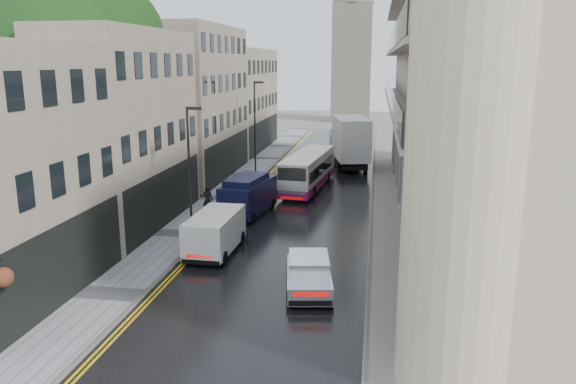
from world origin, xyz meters
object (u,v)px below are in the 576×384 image
(cream_bus, at_px, (285,177))
(pedestrian, at_px, (208,200))
(tree_far, at_px, (159,102))
(navy_van, at_px, (223,200))
(lamp_post_far, at_px, (255,128))
(silver_hatchback, at_px, (289,287))
(tree_near, at_px, (65,106))
(lamp_post_near, at_px, (190,177))
(white_van, at_px, (186,242))
(white_lorry, at_px, (339,145))

(cream_bus, relative_size, pedestrian, 5.20)
(tree_far, distance_m, navy_van, 14.14)
(lamp_post_far, bearing_deg, tree_far, -140.39)
(silver_hatchback, bearing_deg, cream_bus, 90.95)
(cream_bus, bearing_deg, lamp_post_far, 122.41)
(tree_near, relative_size, navy_van, 2.75)
(lamp_post_near, height_order, lamp_post_far, lamp_post_far)
(white_van, bearing_deg, lamp_post_far, 95.17)
(tree_far, height_order, white_lorry, tree_far)
(silver_hatchback, relative_size, navy_van, 0.80)
(tree_near, relative_size, white_lorry, 1.61)
(tree_near, distance_m, silver_hatchback, 17.64)
(tree_far, bearing_deg, tree_near, -91.32)
(cream_bus, xyz_separation_m, white_lorry, (3.11, 9.77, 0.95))
(lamp_post_far, bearing_deg, white_lorry, 25.49)
(navy_van, relative_size, lamp_post_near, 0.72)
(white_van, bearing_deg, silver_hatchback, -34.14)
(white_lorry, xyz_separation_m, navy_van, (-5.78, -16.69, -0.98))
(silver_hatchback, bearing_deg, navy_van, 108.43)
(navy_van, xyz_separation_m, lamp_post_near, (-0.43, -4.57, 2.32))
(lamp_post_far, bearing_deg, pedestrian, -81.09)
(white_van, distance_m, pedestrian, 8.13)
(tree_far, relative_size, navy_van, 2.47)
(lamp_post_near, relative_size, lamp_post_far, 0.92)
(white_lorry, relative_size, lamp_post_near, 1.23)
(tree_far, distance_m, lamp_post_far, 8.20)
(tree_near, distance_m, white_van, 11.38)
(white_lorry, relative_size, silver_hatchback, 2.14)
(tree_near, bearing_deg, white_van, -29.93)
(white_lorry, height_order, lamp_post_near, lamp_post_near)
(tree_near, bearing_deg, tree_far, 88.68)
(white_lorry, bearing_deg, lamp_post_near, -117.85)
(white_lorry, distance_m, pedestrian, 17.42)
(navy_van, bearing_deg, white_van, -79.46)
(tree_far, bearing_deg, silver_hatchback, -57.95)
(white_van, bearing_deg, cream_bus, 81.71)
(white_van, distance_m, lamp_post_near, 3.77)
(navy_van, height_order, pedestrian, navy_van)
(tree_far, relative_size, silver_hatchback, 3.08)
(navy_van, bearing_deg, lamp_post_far, 103.47)
(silver_hatchback, bearing_deg, lamp_post_far, 96.31)
(white_lorry, height_order, lamp_post_far, lamp_post_far)
(pedestrian, bearing_deg, lamp_post_near, 100.59)
(tree_near, relative_size, white_van, 3.05)
(cream_bus, xyz_separation_m, silver_hatchback, (3.07, -18.14, -0.56))
(tree_far, xyz_separation_m, lamp_post_far, (6.76, 4.01, -2.31))
(pedestrian, xyz_separation_m, lamp_post_far, (0.01, 13.86, 2.86))
(pedestrian, bearing_deg, white_lorry, -110.95)
(tree_far, bearing_deg, navy_van, -53.22)
(white_lorry, distance_m, white_van, 24.61)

